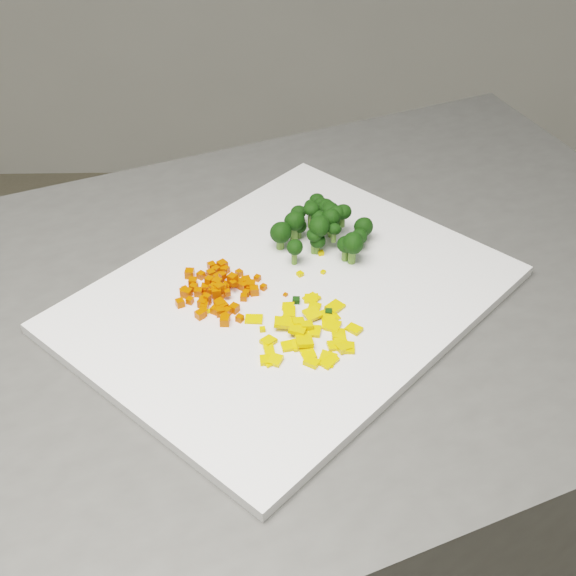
{
  "coord_description": "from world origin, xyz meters",
  "views": [
    {
      "loc": [
        0.12,
        -0.59,
        1.54
      ],
      "look_at": [
        0.13,
        0.16,
        0.92
      ],
      "focal_mm": 50.0,
      "sensor_mm": 36.0,
      "label": 1
    }
  ],
  "objects_px": {
    "cutting_board": "(288,299)",
    "pepper_pile": "(301,325)",
    "broccoli_pile": "(326,221)",
    "counter_block": "(303,507)",
    "carrot_pile": "(220,285)"
  },
  "relations": [
    {
      "from": "broccoli_pile",
      "to": "carrot_pile",
      "type": "bearing_deg",
      "value": -140.7
    },
    {
      "from": "pepper_pile",
      "to": "carrot_pile",
      "type": "bearing_deg",
      "value": 144.78
    },
    {
      "from": "counter_block",
      "to": "pepper_pile",
      "type": "relative_size",
      "value": 8.38
    },
    {
      "from": "cutting_board",
      "to": "pepper_pile",
      "type": "xyz_separation_m",
      "value": [
        0.01,
        -0.07,
        0.02
      ]
    },
    {
      "from": "cutting_board",
      "to": "broccoli_pile",
      "type": "distance_m",
      "value": 0.13
    },
    {
      "from": "pepper_pile",
      "to": "broccoli_pile",
      "type": "height_order",
      "value": "broccoli_pile"
    },
    {
      "from": "counter_block",
      "to": "cutting_board",
      "type": "height_order",
      "value": "cutting_board"
    },
    {
      "from": "carrot_pile",
      "to": "pepper_pile",
      "type": "bearing_deg",
      "value": -35.22
    },
    {
      "from": "counter_block",
      "to": "cutting_board",
      "type": "relative_size",
      "value": 2.16
    },
    {
      "from": "counter_block",
      "to": "carrot_pile",
      "type": "bearing_deg",
      "value": -168.25
    },
    {
      "from": "cutting_board",
      "to": "pepper_pile",
      "type": "relative_size",
      "value": 3.88
    },
    {
      "from": "broccoli_pile",
      "to": "counter_block",
      "type": "bearing_deg",
      "value": -107.62
    },
    {
      "from": "counter_block",
      "to": "carrot_pile",
      "type": "relative_size",
      "value": 9.72
    },
    {
      "from": "carrot_pile",
      "to": "broccoli_pile",
      "type": "relative_size",
      "value": 0.83
    },
    {
      "from": "pepper_pile",
      "to": "broccoli_pile",
      "type": "relative_size",
      "value": 0.97
    }
  ]
}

